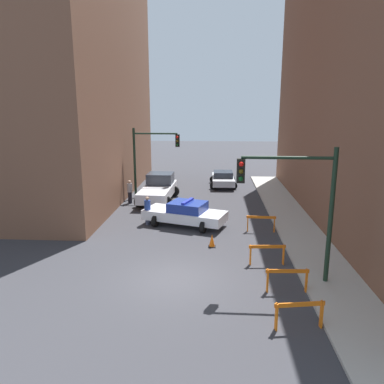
{
  "coord_description": "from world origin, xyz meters",
  "views": [
    {
      "loc": [
        1.55,
        -13.72,
        6.77
      ],
      "look_at": [
        0.19,
        8.03,
        1.73
      ],
      "focal_mm": 35.0,
      "sensor_mm": 36.0,
      "label": 1
    }
  ],
  "objects_px": {
    "parked_car_near": "(223,178)",
    "barrier_front": "(299,311)",
    "traffic_light_near": "(300,195)",
    "pedestrian_crossing": "(148,210)",
    "white_truck": "(158,189)",
    "traffic_cone": "(212,241)",
    "police_car": "(185,213)",
    "pedestrian_corner": "(130,191)",
    "barrier_mid": "(287,276)",
    "barrier_corner": "(261,221)",
    "traffic_light_far": "(149,153)",
    "barrier_back": "(267,251)"
  },
  "relations": [
    {
      "from": "barrier_front",
      "to": "traffic_light_near",
      "type": "bearing_deg",
      "value": 80.48
    },
    {
      "from": "barrier_front",
      "to": "barrier_back",
      "type": "height_order",
      "value": "same"
    },
    {
      "from": "parked_car_near",
      "to": "traffic_cone",
      "type": "xyz_separation_m",
      "value": [
        -0.79,
        -14.35,
        -0.36
      ]
    },
    {
      "from": "barrier_back",
      "to": "traffic_light_near",
      "type": "bearing_deg",
      "value": -62.12
    },
    {
      "from": "barrier_front",
      "to": "traffic_cone",
      "type": "xyz_separation_m",
      "value": [
        -2.76,
        6.77,
        -0.3
      ]
    },
    {
      "from": "traffic_cone",
      "to": "traffic_light_far",
      "type": "bearing_deg",
      "value": 115.93
    },
    {
      "from": "parked_car_near",
      "to": "barrier_front",
      "type": "relative_size",
      "value": 2.73
    },
    {
      "from": "traffic_light_far",
      "to": "traffic_cone",
      "type": "relative_size",
      "value": 7.93
    },
    {
      "from": "traffic_light_near",
      "to": "pedestrian_crossing",
      "type": "distance_m",
      "value": 10.3
    },
    {
      "from": "pedestrian_corner",
      "to": "white_truck",
      "type": "bearing_deg",
      "value": -152.12
    },
    {
      "from": "barrier_mid",
      "to": "white_truck",
      "type": "bearing_deg",
      "value": 117.06
    },
    {
      "from": "parked_car_near",
      "to": "pedestrian_crossing",
      "type": "bearing_deg",
      "value": -113.92
    },
    {
      "from": "white_truck",
      "to": "pedestrian_crossing",
      "type": "relative_size",
      "value": 3.3
    },
    {
      "from": "white_truck",
      "to": "pedestrian_corner",
      "type": "xyz_separation_m",
      "value": [
        -1.92,
        -0.82,
        -0.04
      ]
    },
    {
      "from": "white_truck",
      "to": "barrier_corner",
      "type": "bearing_deg",
      "value": -41.93
    },
    {
      "from": "barrier_mid",
      "to": "pedestrian_corner",
      "type": "bearing_deg",
      "value": 124.92
    },
    {
      "from": "pedestrian_crossing",
      "to": "traffic_light_near",
      "type": "bearing_deg",
      "value": -4.31
    },
    {
      "from": "police_car",
      "to": "barrier_front",
      "type": "bearing_deg",
      "value": -138.12
    },
    {
      "from": "pedestrian_crossing",
      "to": "barrier_corner",
      "type": "height_order",
      "value": "pedestrian_crossing"
    },
    {
      "from": "barrier_back",
      "to": "pedestrian_corner",
      "type": "bearing_deg",
      "value": 129.53
    },
    {
      "from": "traffic_light_near",
      "to": "pedestrian_crossing",
      "type": "xyz_separation_m",
      "value": [
        -7.07,
        7.01,
        -2.67
      ]
    },
    {
      "from": "traffic_light_far",
      "to": "white_truck",
      "type": "xyz_separation_m",
      "value": [
        0.77,
        -0.85,
        -2.49
      ]
    },
    {
      "from": "pedestrian_corner",
      "to": "barrier_front",
      "type": "relative_size",
      "value": 1.05
    },
    {
      "from": "police_car",
      "to": "barrier_front",
      "type": "relative_size",
      "value": 3.18
    },
    {
      "from": "barrier_mid",
      "to": "traffic_cone",
      "type": "height_order",
      "value": "barrier_mid"
    },
    {
      "from": "police_car",
      "to": "parked_car_near",
      "type": "relative_size",
      "value": 1.16
    },
    {
      "from": "white_truck",
      "to": "pedestrian_crossing",
      "type": "bearing_deg",
      "value": -85.57
    },
    {
      "from": "police_car",
      "to": "parked_car_near",
      "type": "distance_m",
      "value": 11.3
    },
    {
      "from": "pedestrian_corner",
      "to": "barrier_corner",
      "type": "distance_m",
      "value": 10.27
    },
    {
      "from": "white_truck",
      "to": "traffic_cone",
      "type": "xyz_separation_m",
      "value": [
        3.98,
        -8.92,
        -0.59
      ]
    },
    {
      "from": "barrier_corner",
      "to": "barrier_back",
      "type": "bearing_deg",
      "value": -93.27
    },
    {
      "from": "barrier_corner",
      "to": "parked_car_near",
      "type": "bearing_deg",
      "value": 98.88
    },
    {
      "from": "traffic_light_near",
      "to": "traffic_cone",
      "type": "distance_m",
      "value": 5.85
    },
    {
      "from": "parked_car_near",
      "to": "barrier_front",
      "type": "height_order",
      "value": "parked_car_near"
    },
    {
      "from": "traffic_light_far",
      "to": "traffic_cone",
      "type": "distance_m",
      "value": 11.29
    },
    {
      "from": "traffic_light_far",
      "to": "barrier_front",
      "type": "xyz_separation_m",
      "value": [
        7.5,
        -16.54,
        -2.78
      ]
    },
    {
      "from": "traffic_cone",
      "to": "police_car",
      "type": "bearing_deg",
      "value": 115.47
    },
    {
      "from": "police_car",
      "to": "traffic_cone",
      "type": "height_order",
      "value": "police_car"
    },
    {
      "from": "pedestrian_corner",
      "to": "traffic_cone",
      "type": "xyz_separation_m",
      "value": [
        5.9,
        -8.1,
        -0.54
      ]
    },
    {
      "from": "white_truck",
      "to": "traffic_cone",
      "type": "bearing_deg",
      "value": -63.54
    },
    {
      "from": "police_car",
      "to": "parked_car_near",
      "type": "height_order",
      "value": "police_car"
    },
    {
      "from": "police_car",
      "to": "pedestrian_corner",
      "type": "xyz_separation_m",
      "value": [
        -4.33,
        4.81,
        0.14
      ]
    },
    {
      "from": "barrier_mid",
      "to": "traffic_cone",
      "type": "relative_size",
      "value": 2.44
    },
    {
      "from": "white_truck",
      "to": "parked_car_near",
      "type": "height_order",
      "value": "white_truck"
    },
    {
      "from": "police_car",
      "to": "barrier_corner",
      "type": "bearing_deg",
      "value": -82.92
    },
    {
      "from": "pedestrian_corner",
      "to": "traffic_cone",
      "type": "bearing_deg",
      "value": 130.96
    },
    {
      "from": "pedestrian_corner",
      "to": "traffic_cone",
      "type": "height_order",
      "value": "pedestrian_corner"
    },
    {
      "from": "traffic_light_far",
      "to": "barrier_back",
      "type": "distance_m",
      "value": 14.02
    },
    {
      "from": "traffic_light_near",
      "to": "pedestrian_crossing",
      "type": "relative_size",
      "value": 3.13
    },
    {
      "from": "traffic_light_near",
      "to": "parked_car_near",
      "type": "bearing_deg",
      "value": 97.89
    }
  ]
}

